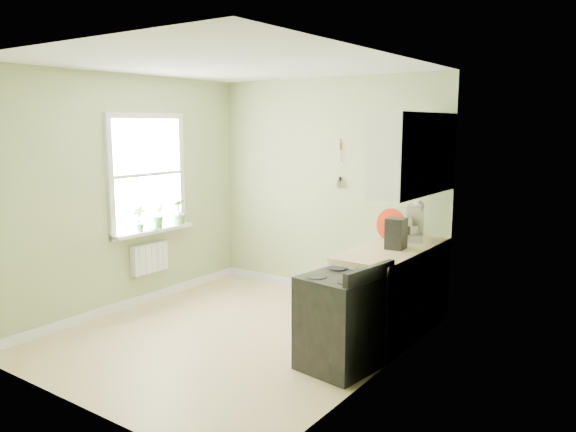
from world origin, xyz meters
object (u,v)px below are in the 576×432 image
Objects in this scene: stove at (342,321)px; coffee_maker at (396,234)px; stand_mixer at (414,224)px; kettle at (402,226)px.

coffee_maker is (0.06, 0.95, 0.63)m from stove.
stand_mixer is 0.50m from coffee_maker.
kettle reaches higher than stove.
stand_mixer is 2.39× the size of kettle.
stove is 2.30× the size of stand_mixer.
coffee_maker is at bearing -70.07° from kettle.
kettle is at bearing 97.47° from stove.
coffee_maker is (0.02, -0.50, -0.03)m from stand_mixer.
coffee_maker reaches higher than kettle.
kettle is at bearing 109.93° from coffee_maker.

